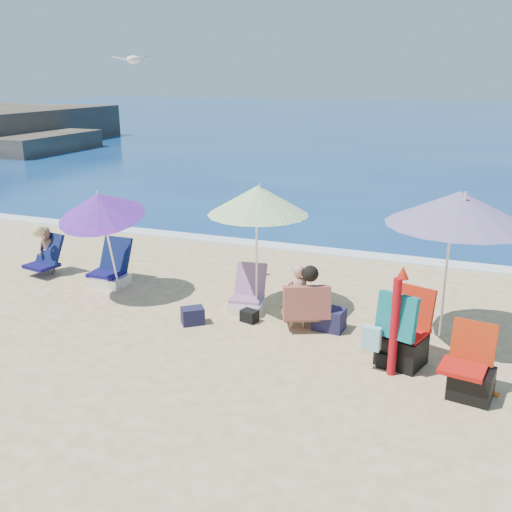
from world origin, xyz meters
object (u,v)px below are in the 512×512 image
(person_center, at_px, (302,298))
(camp_chair_left, at_px, (470,376))
(chair_rainbow, at_px, (248,298))
(seagull, at_px, (133,60))
(camp_chair_right, at_px, (401,338))
(person_left, at_px, (47,250))
(umbrella_striped, at_px, (258,200))
(furled_umbrella, at_px, (396,317))
(umbrella_blue, at_px, (100,205))
(umbrella_turquoise, at_px, (459,208))
(chair_navy, at_px, (111,272))

(person_center, bearing_deg, camp_chair_left, -25.05)
(chair_rainbow, height_order, seagull, seagull)
(camp_chair_right, distance_m, person_left, 7.09)
(umbrella_striped, xyz_separation_m, person_center, (0.87, -0.43, -1.36))
(umbrella_striped, height_order, furled_umbrella, umbrella_striped)
(furled_umbrella, height_order, chair_rainbow, furled_umbrella)
(umbrella_blue, distance_m, chair_rainbow, 2.93)
(seagull, bearing_deg, person_left, -171.26)
(person_left, bearing_deg, person_center, -7.87)
(person_center, bearing_deg, chair_rainbow, 158.02)
(chair_rainbow, bearing_deg, umbrella_turquoise, -2.04)
(person_left, distance_m, seagull, 4.06)
(umbrella_turquoise, bearing_deg, seagull, 172.27)
(camp_chair_left, relative_size, camp_chair_right, 0.84)
(umbrella_turquoise, xyz_separation_m, chair_rainbow, (-3.15, 0.11, -1.80))
(umbrella_turquoise, bearing_deg, chair_navy, 176.54)
(camp_chair_left, height_order, seagull, seagull)
(furled_umbrella, distance_m, chair_rainbow, 2.96)
(chair_navy, distance_m, person_center, 3.96)
(chair_navy, relative_size, person_left, 0.81)
(camp_chair_right, bearing_deg, furled_umbrella, -100.18)
(umbrella_turquoise, bearing_deg, umbrella_striped, 177.67)
(chair_rainbow, distance_m, person_left, 4.36)
(person_center, bearing_deg, person_left, 172.13)
(chair_rainbow, bearing_deg, chair_navy, 174.97)
(umbrella_turquoise, distance_m, camp_chair_left, 2.29)
(camp_chair_left, bearing_deg, umbrella_blue, 168.55)
(chair_navy, bearing_deg, chair_rainbow, -5.03)
(umbrella_turquoise, relative_size, chair_rainbow, 3.42)
(camp_chair_right, bearing_deg, person_center, 158.23)
(umbrella_striped, height_order, camp_chair_left, umbrella_striped)
(chair_rainbow, bearing_deg, furled_umbrella, -27.71)
(furled_umbrella, height_order, camp_chair_left, furled_umbrella)
(chair_rainbow, bearing_deg, person_center, -21.98)
(umbrella_turquoise, height_order, furled_umbrella, umbrella_turquoise)
(umbrella_blue, height_order, seagull, seagull)
(umbrella_blue, distance_m, chair_navy, 1.58)
(furled_umbrella, xyz_separation_m, camp_chair_left, (0.95, -0.23, -0.53))
(person_left, relative_size, seagull, 1.32)
(camp_chair_right, relative_size, seagull, 1.40)
(chair_rainbow, xyz_separation_m, seagull, (-2.32, 0.63, 3.78))
(chair_rainbow, relative_size, seagull, 0.98)
(camp_chair_right, bearing_deg, seagull, 161.21)
(umbrella_striped, distance_m, camp_chair_right, 3.04)
(chair_rainbow, height_order, person_left, person_left)
(seagull, bearing_deg, furled_umbrella, -22.02)
(camp_chair_left, relative_size, person_left, 0.89)
(umbrella_turquoise, xyz_separation_m, chair_navy, (-5.99, 0.36, -1.78))
(umbrella_blue, bearing_deg, camp_chair_right, -7.72)
(person_left, bearing_deg, furled_umbrella, -13.57)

